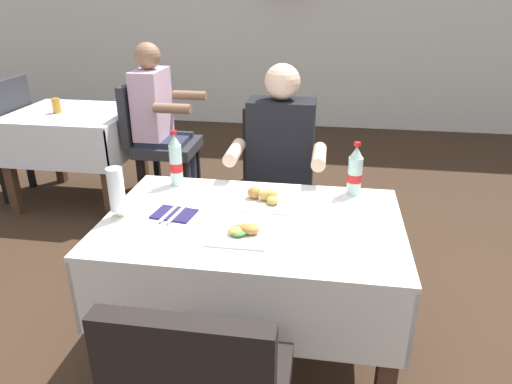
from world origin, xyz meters
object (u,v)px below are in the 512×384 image
(plate_near_camera, at_px, (241,232))
(background_dining_table, at_px, (76,135))
(main_dining_table, at_px, (252,254))
(plate_far_diner, at_px, (264,199))
(seated_diner_far, at_px, (279,167))
(background_chair_right, at_px, (156,138))
(background_patron, at_px, (160,118))
(napkin_cutlery_set, at_px, (174,214))
(beer_glass_left, at_px, (117,193))
(chair_far_diner_seat, at_px, (274,185))
(cola_bottle_secondary, at_px, (355,172))
(cola_bottle_primary, at_px, (176,161))
(background_table_tumbler, at_px, (57,106))

(plate_near_camera, xyz_separation_m, background_dining_table, (-1.64, 1.72, -0.20))
(main_dining_table, height_order, plate_far_diner, plate_far_diner)
(seated_diner_far, height_order, plate_far_diner, seated_diner_far)
(seated_diner_far, relative_size, background_chair_right, 1.30)
(seated_diner_far, distance_m, plate_far_diner, 0.52)
(background_patron, bearing_deg, napkin_cutlery_set, -68.55)
(plate_far_diner, bearing_deg, background_patron, 124.97)
(beer_glass_left, relative_size, background_chair_right, 0.23)
(seated_diner_far, bearing_deg, chair_far_diner_seat, 109.45)
(main_dining_table, xyz_separation_m, plate_far_diner, (0.03, 0.17, 0.19))
(napkin_cutlery_set, bearing_deg, plate_far_diner, 26.30)
(chair_far_diner_seat, xyz_separation_m, napkin_cutlery_set, (-0.33, -0.81, 0.18))
(beer_glass_left, distance_m, background_patron, 1.70)
(plate_near_camera, distance_m, napkin_cutlery_set, 0.34)
(chair_far_diner_seat, bearing_deg, cola_bottle_secondary, -47.53)
(cola_bottle_secondary, xyz_separation_m, background_dining_table, (-2.09, 1.24, -0.30))
(beer_glass_left, xyz_separation_m, background_patron, (-0.41, 1.65, -0.13))
(seated_diner_far, bearing_deg, cola_bottle_secondary, -42.57)
(plate_far_diner, bearing_deg, cola_bottle_primary, 162.06)
(main_dining_table, bearing_deg, seated_diner_far, 86.79)
(seated_diner_far, distance_m, cola_bottle_primary, 0.61)
(background_dining_table, distance_m, background_patron, 0.73)
(chair_far_diner_seat, relative_size, background_table_tumbler, 8.82)
(background_dining_table, xyz_separation_m, background_chair_right, (0.66, 0.00, 0.01))
(cola_bottle_primary, bearing_deg, plate_far_diner, -17.94)
(napkin_cutlery_set, distance_m, background_table_tumbler, 2.10)
(chair_far_diner_seat, relative_size, cola_bottle_secondary, 3.87)
(plate_near_camera, distance_m, cola_bottle_secondary, 0.66)
(cola_bottle_primary, xyz_separation_m, background_table_tumbler, (-1.33, 1.22, -0.06))
(cola_bottle_primary, bearing_deg, background_patron, 112.97)
(main_dining_table, xyz_separation_m, seated_diner_far, (0.04, 0.69, 0.15))
(napkin_cutlery_set, xyz_separation_m, background_dining_table, (-1.33, 1.59, -0.19))
(main_dining_table, height_order, background_chair_right, background_chair_right)
(beer_glass_left, bearing_deg, plate_near_camera, -7.63)
(main_dining_table, relative_size, chair_far_diner_seat, 1.28)
(napkin_cutlery_set, relative_size, background_table_tumbler, 1.77)
(plate_near_camera, bearing_deg, background_patron, 118.60)
(seated_diner_far, xyz_separation_m, beer_glass_left, (-0.59, -0.76, 0.13))
(main_dining_table, relative_size, seated_diner_far, 0.98)
(cola_bottle_secondary, height_order, napkin_cutlery_set, cola_bottle_secondary)
(cola_bottle_secondary, relative_size, napkin_cutlery_set, 1.28)
(main_dining_table, height_order, napkin_cutlery_set, napkin_cutlery_set)
(main_dining_table, relative_size, background_table_tumbler, 11.25)
(cola_bottle_primary, bearing_deg, beer_glass_left, -108.62)
(chair_far_diner_seat, height_order, background_chair_right, same)
(plate_near_camera, height_order, background_table_tumbler, background_table_tumbler)
(background_dining_table, height_order, background_table_tumbler, background_table_tumbler)
(background_dining_table, bearing_deg, main_dining_table, -43.43)
(background_dining_table, bearing_deg, beer_glass_left, -55.96)
(napkin_cutlery_set, bearing_deg, seated_diner_far, 61.87)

